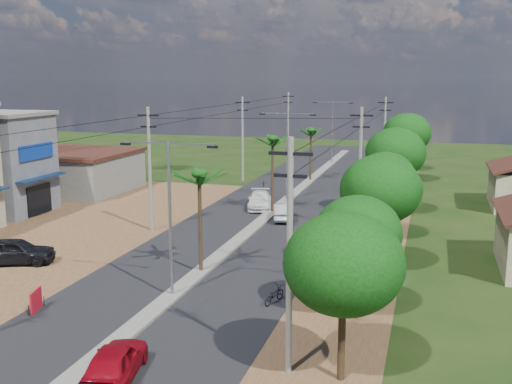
% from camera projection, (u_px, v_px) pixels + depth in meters
% --- Properties ---
extents(ground, '(160.00, 160.00, 0.00)m').
position_uv_depth(ground, '(172.00, 297.00, 30.53)').
color(ground, black).
rests_on(ground, ground).
extents(road, '(12.00, 110.00, 0.04)m').
position_uv_depth(road, '(255.00, 227.00, 44.66)').
color(road, black).
rests_on(road, ground).
extents(median, '(1.00, 90.00, 0.18)m').
position_uv_depth(median, '(266.00, 217.00, 47.48)').
color(median, '#605E56').
rests_on(median, ground).
extents(dirt_lot_west, '(18.00, 46.00, 0.04)m').
position_uv_depth(dirt_lot_west, '(24.00, 236.00, 42.21)').
color(dirt_lot_west, '#50301B').
rests_on(dirt_lot_west, ground).
extents(dirt_shoulder_east, '(5.00, 90.00, 0.03)m').
position_uv_depth(dirt_shoulder_east, '(370.00, 236.00, 42.32)').
color(dirt_shoulder_east, '#50301B').
rests_on(dirt_shoulder_east, ground).
extents(low_shed, '(10.40, 10.40, 3.95)m').
position_uv_depth(low_shed, '(76.00, 171.00, 58.58)').
color(low_shed, '#605E56').
rests_on(low_shed, ground).
extents(tree_east_a, '(4.40, 4.40, 6.37)m').
position_uv_depth(tree_east_a, '(344.00, 264.00, 21.41)').
color(tree_east_a, black).
rests_on(tree_east_a, ground).
extents(tree_east_b, '(4.00, 4.00, 5.83)m').
position_uv_depth(tree_east_b, '(358.00, 233.00, 27.18)').
color(tree_east_b, black).
rests_on(tree_east_b, ground).
extents(tree_east_c, '(4.60, 4.60, 6.83)m').
position_uv_depth(tree_east_c, '(381.00, 189.00, 33.53)').
color(tree_east_c, black).
rests_on(tree_east_c, ground).
extents(tree_east_d, '(4.20, 4.20, 6.13)m').
position_uv_depth(tree_east_d, '(385.00, 178.00, 40.30)').
color(tree_east_d, black).
rests_on(tree_east_d, ground).
extents(tree_east_e, '(4.80, 4.80, 7.14)m').
position_uv_depth(tree_east_e, '(395.00, 153.00, 47.64)').
color(tree_east_e, black).
rests_on(tree_east_e, ground).
extents(tree_east_f, '(3.80, 3.80, 5.52)m').
position_uv_depth(tree_east_f, '(396.00, 155.00, 55.52)').
color(tree_east_f, black).
rests_on(tree_east_f, ground).
extents(tree_east_g, '(5.00, 5.00, 7.38)m').
position_uv_depth(tree_east_g, '(407.00, 133.00, 62.63)').
color(tree_east_g, black).
rests_on(tree_east_g, ground).
extents(tree_east_h, '(4.40, 4.40, 6.52)m').
position_uv_depth(tree_east_h, '(407.00, 132.00, 70.37)').
color(tree_east_h, black).
rests_on(tree_east_h, ground).
extents(palm_median_near, '(2.00, 2.00, 6.15)m').
position_uv_depth(palm_median_near, '(199.00, 178.00, 33.25)').
color(palm_median_near, black).
rests_on(palm_median_near, ground).
extents(palm_median_mid, '(2.00, 2.00, 6.55)m').
position_uv_depth(palm_median_mid, '(273.00, 142.00, 48.26)').
color(palm_median_mid, black).
rests_on(palm_median_mid, ground).
extents(palm_median_far, '(2.00, 2.00, 5.85)m').
position_uv_depth(palm_median_far, '(311.00, 132.00, 63.45)').
color(palm_median_far, black).
rests_on(palm_median_far, ground).
extents(streetlight_near, '(5.10, 0.18, 8.00)m').
position_uv_depth(streetlight_near, '(170.00, 206.00, 29.63)').
color(streetlight_near, gray).
rests_on(streetlight_near, ground).
extents(streetlight_mid, '(5.10, 0.18, 8.00)m').
position_uv_depth(streetlight_mid, '(287.00, 149.00, 53.18)').
color(streetlight_mid, gray).
rests_on(streetlight_mid, ground).
extents(streetlight_far, '(5.10, 0.18, 8.00)m').
position_uv_depth(streetlight_far, '(332.00, 127.00, 76.73)').
color(streetlight_far, gray).
rests_on(streetlight_far, ground).
extents(utility_pole_w_b, '(1.60, 0.24, 9.00)m').
position_uv_depth(utility_pole_w_b, '(150.00, 166.00, 42.87)').
color(utility_pole_w_b, '#605E56').
rests_on(utility_pole_w_b, ground).
extents(utility_pole_w_c, '(1.60, 0.24, 9.00)m').
position_uv_depth(utility_pole_w_c, '(243.00, 137.00, 63.60)').
color(utility_pole_w_c, '#605E56').
rests_on(utility_pole_w_c, ground).
extents(utility_pole_w_d, '(1.60, 0.24, 9.00)m').
position_uv_depth(utility_pole_w_d, '(288.00, 123.00, 83.38)').
color(utility_pole_w_d, '#605E56').
rests_on(utility_pole_w_d, ground).
extents(utility_pole_e_a, '(1.60, 0.24, 9.00)m').
position_uv_depth(utility_pole_e_a, '(289.00, 252.00, 21.91)').
color(utility_pole_e_a, '#605E56').
rests_on(utility_pole_e_a, ground).
extents(utility_pole_e_b, '(1.60, 0.24, 9.00)m').
position_uv_depth(utility_pole_e_b, '(360.00, 167.00, 42.63)').
color(utility_pole_e_b, '#605E56').
rests_on(utility_pole_e_b, ground).
extents(utility_pole_e_c, '(1.60, 0.24, 9.00)m').
position_uv_depth(utility_pole_e_c, '(384.00, 137.00, 63.36)').
color(utility_pole_e_c, '#605E56').
rests_on(utility_pole_e_c, ground).
extents(car_red_near, '(2.48, 4.40, 1.41)m').
position_uv_depth(car_red_near, '(115.00, 363.00, 22.07)').
color(car_red_near, maroon).
rests_on(car_red_near, ground).
extents(car_silver_mid, '(2.21, 4.19, 1.31)m').
position_uv_depth(car_silver_mid, '(284.00, 212.00, 46.85)').
color(car_silver_mid, '#A2A6AA').
rests_on(car_silver_mid, ground).
extents(car_white_far, '(3.06, 5.08, 1.38)m').
position_uv_depth(car_white_far, '(260.00, 201.00, 51.00)').
color(car_white_far, silver).
rests_on(car_white_far, ground).
extents(car_parked_dark, '(4.95, 3.37, 1.57)m').
position_uv_depth(car_parked_dark, '(15.00, 252.00, 35.81)').
color(car_parked_dark, black).
rests_on(car_parked_dark, ground).
extents(moto_rider_east, '(1.07, 1.76, 0.87)m').
position_uv_depth(moto_rider_east, '(274.00, 295.00, 29.62)').
color(moto_rider_east, black).
rests_on(moto_rider_east, ground).
extents(moto_rider_west_a, '(0.81, 1.59, 0.80)m').
position_uv_depth(moto_rider_west_a, '(259.00, 207.00, 49.76)').
color(moto_rider_west_a, black).
rests_on(moto_rider_west_a, ground).
extents(moto_rider_west_b, '(0.96, 1.84, 1.07)m').
position_uv_depth(moto_rider_west_b, '(264.00, 187.00, 58.03)').
color(moto_rider_west_b, black).
rests_on(moto_rider_west_b, ground).
extents(roadside_sign, '(0.41, 1.26, 1.07)m').
position_uv_depth(roadside_sign, '(36.00, 301.00, 28.65)').
color(roadside_sign, '#A90F1D').
rests_on(roadside_sign, ground).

